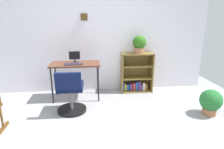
# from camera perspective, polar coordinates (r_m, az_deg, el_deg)

# --- Properties ---
(ground_plane) EXTENTS (6.24, 6.24, 0.00)m
(ground_plane) POSITION_cam_1_polar(r_m,az_deg,el_deg) (2.67, -5.15, -21.19)
(ground_plane) COLOR #97969A
(wall_back) EXTENTS (5.20, 0.12, 2.47)m
(wall_back) POSITION_cam_1_polar(r_m,az_deg,el_deg) (4.27, -6.12, 11.33)
(wall_back) COLOR silver
(wall_back) RESTS_ON ground_plane
(desk) EXTENTS (0.98, 0.52, 0.75)m
(desk) POSITION_cam_1_polar(r_m,az_deg,el_deg) (3.90, -11.09, 2.37)
(desk) COLOR brown
(desk) RESTS_ON ground_plane
(monitor) EXTENTS (0.22, 0.15, 0.23)m
(monitor) POSITION_cam_1_polar(r_m,az_deg,el_deg) (3.90, -11.30, 5.16)
(monitor) COLOR #262628
(monitor) RESTS_ON desk
(keyboard) EXTENTS (0.36, 0.15, 0.02)m
(keyboard) POSITION_cam_1_polar(r_m,az_deg,el_deg) (3.78, -11.63, 3.10)
(keyboard) COLOR #2F2435
(keyboard) RESTS_ON desk
(office_chair) EXTENTS (0.52, 0.55, 0.80)m
(office_chair) POSITION_cam_1_polar(r_m,az_deg,el_deg) (3.40, -12.48, -5.87)
(office_chair) COLOR black
(office_chair) RESTS_ON ground_plane
(bookshelf_low) EXTENTS (0.71, 0.30, 0.89)m
(bookshelf_low) POSITION_cam_1_polar(r_m,az_deg,el_deg) (4.36, 7.20, 0.04)
(bookshelf_low) COLOR brown
(bookshelf_low) RESTS_ON ground_plane
(potted_plant_on_shelf) EXTENTS (0.29, 0.29, 0.39)m
(potted_plant_on_shelf) POSITION_cam_1_polar(r_m,az_deg,el_deg) (4.16, 8.21, 9.11)
(potted_plant_on_shelf) COLOR #9E6642
(potted_plant_on_shelf) RESTS_ON bookshelf_low
(potted_plant_floor) EXTENTS (0.37, 0.37, 0.46)m
(potted_plant_floor) POSITION_cam_1_polar(r_m,az_deg,el_deg) (3.71, 27.62, -7.24)
(potted_plant_floor) COLOR #9E6642
(potted_plant_floor) RESTS_ON ground_plane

